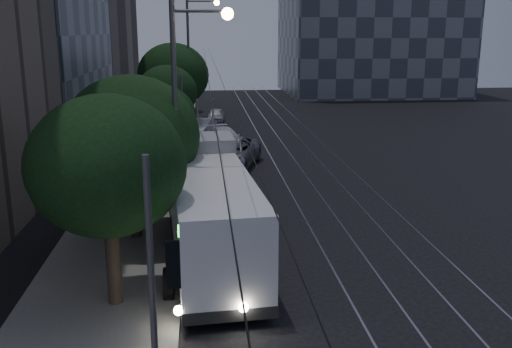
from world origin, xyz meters
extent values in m
plane|color=black|center=(0.00, 0.00, 0.00)|extent=(120.00, 120.00, 0.00)
cube|color=gray|center=(-7.50, 20.00, 0.07)|extent=(5.00, 90.00, 0.15)
cube|color=#95959D|center=(0.28, 20.00, 0.01)|extent=(0.08, 90.00, 0.02)
cube|color=#95959D|center=(1.72, 20.00, 0.01)|extent=(0.08, 90.00, 0.02)
cube|color=#95959D|center=(3.28, 20.00, 0.01)|extent=(0.08, 90.00, 0.02)
cube|color=#95959D|center=(4.72, 20.00, 0.01)|extent=(0.08, 90.00, 0.02)
cylinder|color=black|center=(-3.85, 20.00, 5.60)|extent=(0.02, 90.00, 0.02)
cylinder|color=black|center=(-3.15, 20.00, 5.60)|extent=(0.02, 90.00, 0.02)
cylinder|color=#535355|center=(-5.30, -10.00, 3.00)|extent=(0.14, 0.14, 6.00)
cylinder|color=#535355|center=(-5.30, 10.00, 3.00)|extent=(0.14, 0.14, 6.00)
cylinder|color=#535355|center=(-5.30, 30.00, 3.00)|extent=(0.14, 0.14, 6.00)
cylinder|color=#535355|center=(-5.30, 50.00, 3.00)|extent=(0.14, 0.14, 6.00)
cube|color=#3D444D|center=(18.00, 55.00, 12.00)|extent=(22.00, 18.00, 24.00)
cube|color=silver|center=(-4.10, 0.12, 1.87)|extent=(3.76, 12.83, 3.00)
cube|color=black|center=(-4.10, 0.12, 0.53)|extent=(3.81, 12.88, 0.37)
cube|color=black|center=(-4.10, 0.65, 2.00)|extent=(3.60, 10.21, 1.11)
cube|color=black|center=(-4.10, -6.17, 2.16)|extent=(2.39, 0.28, 1.37)
cube|color=black|center=(-4.10, 6.42, 2.11)|extent=(2.19, 0.27, 1.05)
cube|color=#2AFF50|center=(-4.10, -6.17, 3.11)|extent=(1.69, 0.20, 0.34)
cube|color=#939496|center=(-4.10, 3.29, 3.64)|extent=(2.48, 2.51, 0.53)
sphere|color=white|center=(-5.00, -6.22, 0.79)|extent=(0.27, 0.27, 0.27)
sphere|color=white|center=(-3.20, -6.22, 0.79)|extent=(0.27, 0.27, 0.27)
cylinder|color=#535355|center=(-4.42, 4.39, 4.54)|extent=(0.06, 4.77, 2.18)
cylinder|color=#535355|center=(-3.78, 4.39, 4.54)|extent=(0.06, 4.77, 2.18)
cylinder|color=black|center=(-5.39, -3.92, 0.53)|extent=(0.32, 1.05, 1.05)
cylinder|color=black|center=(-2.81, -3.92, 0.53)|extent=(0.32, 1.05, 1.05)
cylinder|color=black|center=(-5.39, 2.91, 0.53)|extent=(0.32, 1.05, 1.05)
cylinder|color=black|center=(-2.81, 2.91, 0.53)|extent=(0.32, 1.05, 1.05)
cylinder|color=black|center=(-5.39, 4.93, 0.53)|extent=(0.32, 1.05, 1.05)
cylinder|color=black|center=(-2.81, 4.93, 0.53)|extent=(0.32, 1.05, 1.05)
imported|color=#919398|center=(-2.70, 13.50, 0.92)|extent=(4.84, 7.22, 1.84)
imported|color=silver|center=(-3.26, 14.00, 0.69)|extent=(2.09, 4.24, 1.39)
imported|color=silver|center=(-2.70, 19.50, 0.72)|extent=(3.16, 5.33, 1.45)
imported|color=silver|center=(-4.27, 24.86, 0.66)|extent=(2.55, 4.22, 1.31)
imported|color=#B1B1B6|center=(-3.00, 31.36, 0.63)|extent=(1.79, 3.82, 1.26)
cylinder|color=black|center=(-7.00, -4.24, 1.36)|extent=(0.44, 0.44, 2.73)
ellipsoid|color=black|center=(-7.00, -4.24, 4.46)|extent=(4.62, 4.62, 4.16)
cylinder|color=black|center=(-7.00, 1.58, 1.12)|extent=(0.44, 0.44, 2.23)
ellipsoid|color=black|center=(-7.00, 1.58, 4.24)|extent=(5.34, 5.34, 4.81)
cylinder|color=black|center=(-6.50, 9.96, 1.12)|extent=(0.44, 0.44, 2.24)
ellipsoid|color=black|center=(-6.50, 9.96, 3.72)|extent=(3.94, 3.94, 3.55)
cylinder|color=black|center=(-6.50, 17.20, 1.40)|extent=(0.44, 0.44, 2.80)
ellipsoid|color=black|center=(-6.50, 17.20, 4.29)|extent=(3.96, 3.96, 3.56)
cylinder|color=black|center=(-6.50, 26.15, 1.28)|extent=(0.44, 0.44, 2.56)
ellipsoid|color=black|center=(-6.50, 26.15, 4.71)|extent=(5.73, 5.73, 5.16)
cylinder|color=black|center=(-6.81, 38.91, 1.24)|extent=(0.44, 0.44, 2.49)
ellipsoid|color=black|center=(-6.81, 38.91, 4.05)|extent=(4.17, 4.17, 3.76)
cylinder|color=#535355|center=(-5.20, 0.31, 4.64)|extent=(0.20, 0.20, 9.28)
cylinder|color=#535355|center=(-4.18, 0.31, 8.91)|extent=(2.04, 0.12, 0.12)
sphere|color=#FFCB8C|center=(-3.25, 0.31, 8.82)|extent=(0.44, 0.44, 0.44)
cylinder|color=#535355|center=(-5.20, 25.38, 5.42)|extent=(0.20, 0.20, 10.84)
cylinder|color=#535355|center=(-4.01, 25.38, 10.41)|extent=(2.39, 0.12, 0.12)
sphere|color=#FFCB8C|center=(-2.92, 25.38, 10.30)|extent=(0.44, 0.44, 0.44)
camera|label=1|loc=(-4.21, -20.60, 8.28)|focal=40.00mm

